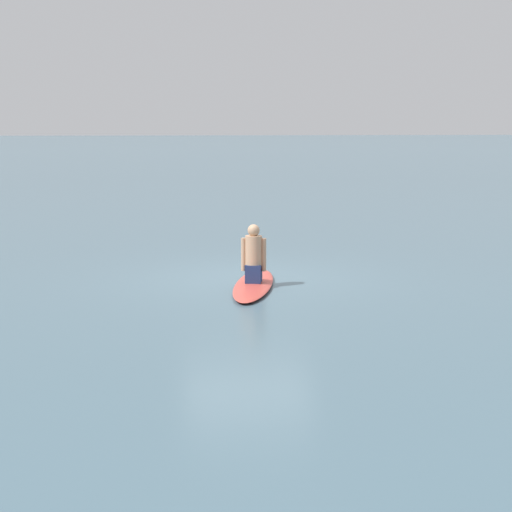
% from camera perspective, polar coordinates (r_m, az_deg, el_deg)
% --- Properties ---
extents(ground_plane, '(400.00, 400.00, 0.00)m').
position_cam_1_polar(ground_plane, '(15.25, -0.60, -1.62)').
color(ground_plane, slate).
extents(surfboard, '(1.29, 3.12, 0.10)m').
position_cam_1_polar(surfboard, '(14.39, -0.17, -2.09)').
color(surfboard, '#D84C3F').
rests_on(surfboard, ground).
extents(person_paddler, '(0.47, 0.40, 1.07)m').
position_cam_1_polar(person_paddler, '(14.30, -0.17, -0.01)').
color(person_paddler, navy).
rests_on(person_paddler, surfboard).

